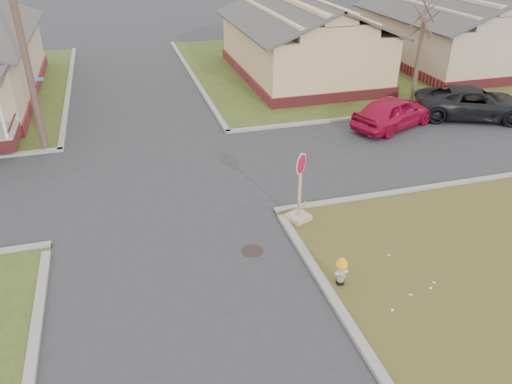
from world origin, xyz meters
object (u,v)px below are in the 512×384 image
object	(u,v)px
utility_pole	(21,36)
red_sedan	(394,112)
stop_sign	(299,206)
dark_pickup	(473,103)
fire_hydrant	(341,270)

from	to	relation	value
utility_pole	red_sedan	distance (m)	15.88
stop_sign	red_sedan	size ratio (longest dim) A/B	0.53
stop_sign	red_sedan	distance (m)	9.54
red_sedan	dark_pickup	distance (m)	4.34
utility_pole	dark_pickup	distance (m)	20.09
dark_pickup	utility_pole	bearing A→B (deg)	107.87
stop_sign	red_sedan	world-z (taller)	stop_sign
red_sedan	dark_pickup	world-z (taller)	red_sedan
utility_pole	dark_pickup	size ratio (longest dim) A/B	1.69
utility_pole	stop_sign	size ratio (longest dim) A/B	3.84
fire_hydrant	stop_sign	size ratio (longest dim) A/B	0.35
utility_pole	fire_hydrant	bearing A→B (deg)	-54.49
red_sedan	dark_pickup	xyz separation A→B (m)	(4.34, 0.10, -0.01)
fire_hydrant	red_sedan	distance (m)	12.08
dark_pickup	fire_hydrant	bearing A→B (deg)	153.55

